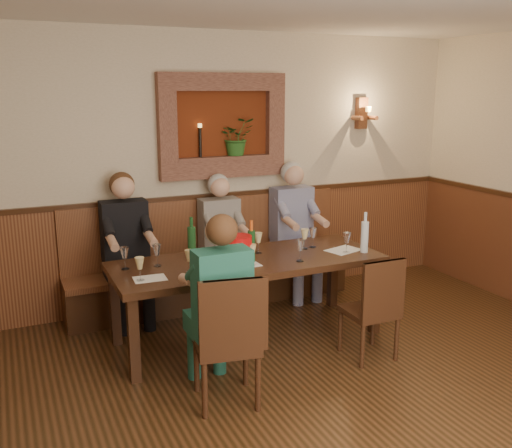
# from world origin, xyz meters

# --- Properties ---
(room_shell) EXTENTS (6.04, 6.04, 2.82)m
(room_shell) POSITION_xyz_m (0.00, 0.00, 1.89)
(room_shell) COLOR #C4B494
(room_shell) RESTS_ON ground
(wainscoting) EXTENTS (6.02, 6.02, 1.15)m
(wainscoting) POSITION_xyz_m (0.00, -0.00, 0.59)
(wainscoting) COLOR #532917
(wainscoting) RESTS_ON ground
(wall_niche) EXTENTS (1.36, 0.30, 1.06)m
(wall_niche) POSITION_xyz_m (0.24, 2.94, 1.81)
(wall_niche) COLOR #60230D
(wall_niche) RESTS_ON ground
(wall_sconce) EXTENTS (0.25, 0.20, 0.35)m
(wall_sconce) POSITION_xyz_m (1.90, 2.93, 1.94)
(wall_sconce) COLOR #532917
(wall_sconce) RESTS_ON ground
(dining_table) EXTENTS (2.40, 0.90, 0.75)m
(dining_table) POSITION_xyz_m (0.00, 1.85, 0.68)
(dining_table) COLOR black
(dining_table) RESTS_ON ground
(bench) EXTENTS (3.00, 0.45, 1.11)m
(bench) POSITION_xyz_m (0.00, 2.79, 0.33)
(bench) COLOR #381E0F
(bench) RESTS_ON ground
(chair_near_left) EXTENTS (0.51, 0.51, 0.99)m
(chair_near_left) POSITION_xyz_m (-0.58, 0.91, 0.29)
(chair_near_left) COLOR black
(chair_near_left) RESTS_ON ground
(chair_near_right) EXTENTS (0.40, 0.40, 0.89)m
(chair_near_right) POSITION_xyz_m (0.78, 1.09, 0.26)
(chair_near_right) COLOR black
(chair_near_right) RESTS_ON ground
(person_bench_left) EXTENTS (0.43, 0.53, 1.46)m
(person_bench_left) POSITION_xyz_m (-0.89, 2.69, 0.60)
(person_bench_left) COLOR black
(person_bench_left) RESTS_ON ground
(person_bench_mid) EXTENTS (0.40, 0.49, 1.38)m
(person_bench_mid) POSITION_xyz_m (0.08, 2.69, 0.57)
(person_bench_mid) COLOR #5D5655
(person_bench_mid) RESTS_ON ground
(person_bench_right) EXTENTS (0.44, 0.54, 1.47)m
(person_bench_right) POSITION_xyz_m (0.92, 2.69, 0.61)
(person_bench_right) COLOR navy
(person_bench_right) RESTS_ON ground
(person_chair_front) EXTENTS (0.40, 0.49, 1.39)m
(person_chair_front) POSITION_xyz_m (-0.58, 1.07, 0.57)
(person_chair_front) COLOR navy
(person_chair_front) RESTS_ON ground
(spittoon_bucket) EXTENTS (0.28, 0.28, 0.26)m
(spittoon_bucket) POSITION_xyz_m (-0.14, 1.72, 0.88)
(spittoon_bucket) COLOR red
(spittoon_bucket) RESTS_ON dining_table
(wine_bottle_green_a) EXTENTS (0.08, 0.08, 0.37)m
(wine_bottle_green_a) POSITION_xyz_m (-0.00, 1.77, 0.90)
(wine_bottle_green_a) COLOR #19471E
(wine_bottle_green_a) RESTS_ON dining_table
(wine_bottle_green_b) EXTENTS (0.10, 0.10, 0.39)m
(wine_bottle_green_b) POSITION_xyz_m (-0.46, 2.02, 0.91)
(wine_bottle_green_b) COLOR #19471E
(wine_bottle_green_b) RESTS_ON dining_table
(water_bottle) EXTENTS (0.08, 0.08, 0.38)m
(water_bottle) POSITION_xyz_m (1.07, 1.62, 0.90)
(water_bottle) COLOR silver
(water_bottle) RESTS_ON dining_table
(tasting_sheet_a) EXTENTS (0.27, 0.20, 0.00)m
(tasting_sheet_a) POSITION_xyz_m (-0.93, 1.68, 0.75)
(tasting_sheet_a) COLOR white
(tasting_sheet_a) RESTS_ON dining_table
(tasting_sheet_b) EXTENTS (0.26, 0.19, 0.00)m
(tasting_sheet_b) POSITION_xyz_m (-0.09, 1.70, 0.75)
(tasting_sheet_b) COLOR white
(tasting_sheet_b) RESTS_ON dining_table
(tasting_sheet_c) EXTENTS (0.36, 0.30, 0.00)m
(tasting_sheet_c) POSITION_xyz_m (0.93, 1.75, 0.75)
(tasting_sheet_c) COLOR white
(tasting_sheet_c) RESTS_ON dining_table
(tasting_sheet_d) EXTENTS (0.31, 0.25, 0.00)m
(tasting_sheet_d) POSITION_xyz_m (-0.37, 1.57, 0.75)
(tasting_sheet_d) COLOR white
(tasting_sheet_d) RESTS_ON dining_table
(wine_glass_0) EXTENTS (0.08, 0.08, 0.19)m
(wine_glass_0) POSITION_xyz_m (-1.00, 1.67, 0.85)
(wine_glass_0) COLOR #E6CF89
(wine_glass_0) RESTS_ON dining_table
(wine_glass_1) EXTENTS (0.08, 0.08, 0.19)m
(wine_glass_1) POSITION_xyz_m (-0.78, 1.98, 0.85)
(wine_glass_1) COLOR white
(wine_glass_1) RESTS_ON dining_table
(wine_glass_2) EXTENTS (0.08, 0.08, 0.19)m
(wine_glass_2) POSITION_xyz_m (-0.59, 1.71, 0.85)
(wine_glass_2) COLOR #E6CF89
(wine_glass_2) RESTS_ON dining_table
(wine_glass_3) EXTENTS (0.08, 0.08, 0.19)m
(wine_glass_3) POSITION_xyz_m (-0.26, 1.92, 0.85)
(wine_glass_3) COLOR white
(wine_glass_3) RESTS_ON dining_table
(wine_glass_4) EXTENTS (0.08, 0.08, 0.19)m
(wine_glass_4) POSITION_xyz_m (-0.05, 1.65, 0.85)
(wine_glass_4) COLOR #E6CF89
(wine_glass_4) RESTS_ON dining_table
(wine_glass_5) EXTENTS (0.08, 0.08, 0.19)m
(wine_glass_5) POSITION_xyz_m (0.17, 2.00, 0.85)
(wine_glass_5) COLOR #E6CF89
(wine_glass_5) RESTS_ON dining_table
(wine_glass_6) EXTENTS (0.08, 0.08, 0.19)m
(wine_glass_6) POSITION_xyz_m (0.39, 1.61, 0.85)
(wine_glass_6) COLOR white
(wine_glass_6) RESTS_ON dining_table
(wine_glass_7) EXTENTS (0.08, 0.08, 0.19)m
(wine_glass_7) POSITION_xyz_m (0.62, 1.94, 0.85)
(wine_glass_7) COLOR #E6CF89
(wine_glass_7) RESTS_ON dining_table
(wine_glass_8) EXTENTS (0.08, 0.08, 0.19)m
(wine_glass_8) POSITION_xyz_m (0.91, 1.66, 0.85)
(wine_glass_8) COLOR white
(wine_glass_8) RESTS_ON dining_table
(wine_glass_9) EXTENTS (0.08, 0.08, 0.19)m
(wine_glass_9) POSITION_xyz_m (-0.28, 1.58, 0.85)
(wine_glass_9) COLOR #E6CF89
(wine_glass_9) RESTS_ON dining_table
(wine_glass_10) EXTENTS (0.08, 0.08, 0.19)m
(wine_glass_10) POSITION_xyz_m (0.72, 1.95, 0.85)
(wine_glass_10) COLOR white
(wine_glass_10) RESTS_ON dining_table
(wine_glass_11) EXTENTS (0.08, 0.08, 0.19)m
(wine_glass_11) POSITION_xyz_m (-1.05, 2.01, 0.85)
(wine_glass_11) COLOR white
(wine_glass_11) RESTS_ON dining_table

